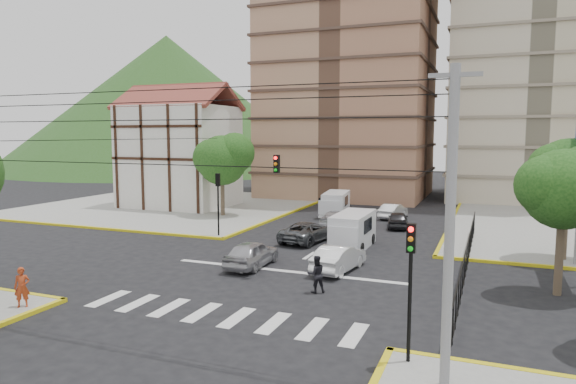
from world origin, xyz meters
The scene contains 24 objects.
ground centered at (0.00, 0.00, 0.00)m, with size 160.00×160.00×0.00m, color black.
sidewalk_nw centered at (-20.00, 20.00, 0.07)m, with size 26.00×26.00×0.15m, color gray.
crosswalk_stripes centered at (0.00, -6.00, 0.01)m, with size 12.00×2.40×0.01m, color silver.
stop_line centered at (0.00, 1.20, 0.01)m, with size 13.00×0.40×0.01m, color silver.
tudor_building centered at (-19.00, 20.00, 5.25)m, with size 10.80×8.05×12.23m.
distant_hill centered at (-55.00, 70.00, 14.00)m, with size 70.00×70.00×28.00m, color #2A541C.
park_fence centered at (9.00, 4.50, 0.00)m, with size 0.10×22.50×1.66m, color black, non-canonical shape.
tree_park_a centered at (13.08, 2.01, 5.01)m, with size 4.41×3.60×6.83m.
tree_park_c centered at (14.09, 9.01, 5.34)m, with size 4.65×3.80×7.25m.
tree_tudor centered at (-11.90, 16.01, 5.22)m, with size 5.39×4.40×7.43m.
traffic_light_se centered at (7.80, -7.80, 3.11)m, with size 0.28×0.22×4.40m.
traffic_light_nw centered at (-7.80, 7.80, 3.11)m, with size 0.28×0.22×4.40m.
traffic_light_hanging centered at (0.00, -2.04, 5.90)m, with size 18.00×9.12×0.92m.
utility_pole_se centered at (9.00, -9.00, 4.77)m, with size 1.40×0.28×9.00m.
van_right_lane centered at (1.84, 7.95, 1.08)m, with size 2.09×4.95×2.23m.
van_left_lane centered at (-2.76, 19.69, 1.05)m, with size 2.47×5.00×2.16m.
car_silver_front_left centered at (-2.09, 1.36, 0.74)m, with size 1.74×4.33×1.47m, color #ABAAAF.
car_white_front_right centered at (2.61, 2.28, 0.71)m, with size 1.50×4.30×1.42m, color white.
car_grey_mid_left centered at (-1.47, 8.75, 0.69)m, with size 2.28×4.95×1.38m, color #525559.
car_silver_rear_left centered at (-1.13, 14.86, 0.65)m, with size 1.83×4.50×1.31m, color silver.
car_darkgrey_mid_right centered at (3.36, 16.28, 0.65)m, with size 1.53×3.80×1.30m, color #28272A.
car_white_rear_right centered at (2.19, 20.65, 0.65)m, with size 1.37×3.92×1.29m, color white.
pedestrian_sw_corner centered at (-7.85, -8.51, 0.98)m, with size 0.61×0.40×1.67m, color #A53919.
pedestrian_crosswalk centered at (2.69, -1.73, 0.87)m, with size 0.84×0.66×1.74m, color black.
Camera 1 is at (10.01, -23.59, 7.27)m, focal length 32.00 mm.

